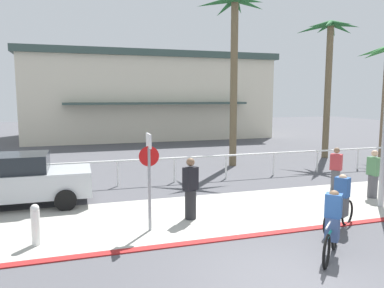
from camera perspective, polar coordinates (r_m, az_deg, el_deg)
The scene contains 15 objects.
ground_plane at distance 16.63m, azimuth -4.06°, elevation -4.79°, with size 80.00×80.00×0.00m, color #4C4C51.
sidewalk_strip at distance 11.25m, azimuth 2.82°, elevation -10.68°, with size 44.00×4.00×0.02m, color #ADAAA0.
curb_paint at distance 9.50m, azimuth 7.09°, elevation -14.15°, with size 44.00×0.24×0.03m, color maroon.
building_backdrop at distance 33.49m, azimuth -7.13°, elevation 7.35°, with size 20.39×11.67×7.03m.
rail_fence at distance 15.04m, azimuth -2.78°, elevation -2.81°, with size 27.52×0.08×1.04m.
stop_sign_bike_lane at distance 9.49m, azimuth -6.66°, elevation -3.70°, with size 0.52×0.56×2.56m.
bollard_0 at distance 9.56m, azimuth -23.07°, elevation -11.37°, with size 0.20×0.20×1.00m.
palm_tree_1 at distance 18.81m, azimuth 6.48°, elevation 15.17°, with size 3.33×2.99×8.34m.
palm_tree_2 at distance 22.49m, azimuth 20.48°, elevation 12.88°, with size 2.92×3.16×7.70m.
car_silver_1 at distance 12.96m, azimuth -25.48°, elevation -5.03°, with size 4.40×2.02×1.69m.
cyclist_teal_0 at distance 8.78m, azimuth 20.90°, elevation -11.69°, with size 1.36×1.29×1.50m.
cyclist_yellow_1 at distance 10.56m, azimuth 22.04°, elevation -8.54°, with size 1.63×0.92×1.50m.
pedestrian_0 at distance 10.51m, azimuth -0.23°, elevation -7.29°, with size 0.47×0.43×1.78m.
pedestrian_1 at distance 14.75m, azimuth 21.38°, elevation -3.89°, with size 0.45×0.48×1.62m.
pedestrian_2 at distance 14.16m, azimuth 26.27°, elevation -4.47°, with size 0.35×0.42×1.68m.
Camera 1 is at (-3.68, -5.84, 3.48)m, focal length 34.43 mm.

